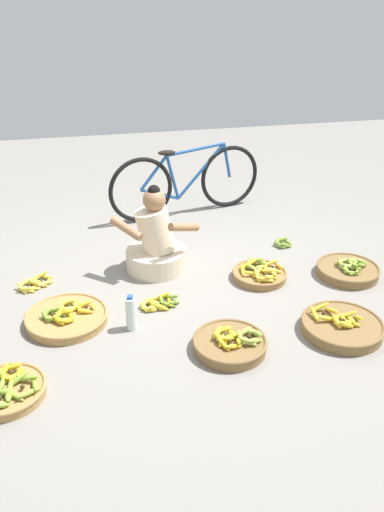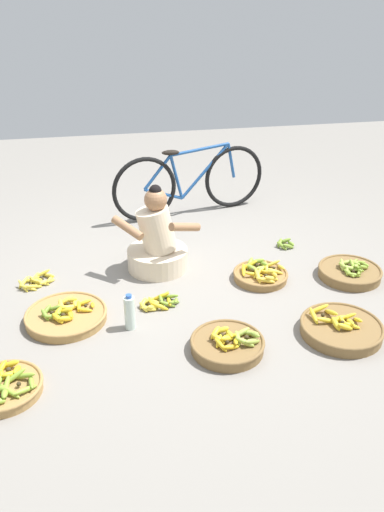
{
  "view_description": "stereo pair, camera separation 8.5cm",
  "coord_description": "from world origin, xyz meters",
  "px_view_note": "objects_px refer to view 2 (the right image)",
  "views": [
    {
      "loc": [
        -0.78,
        -3.65,
        2.19
      ],
      "look_at": [
        0.0,
        -0.2,
        0.35
      ],
      "focal_mm": 36.55,
      "sensor_mm": 36.0,
      "label": 1
    },
    {
      "loc": [
        -0.69,
        -3.67,
        2.19
      ],
      "look_at": [
        0.0,
        -0.2,
        0.35
      ],
      "focal_mm": 36.55,
      "sensor_mm": 36.0,
      "label": 2
    }
  ],
  "objects_px": {
    "banana_basket_front_left": "(228,344)",
    "loose_bananas_mid_left": "(37,281)",
    "banana_basket_back_left": "(341,328)",
    "water_bottle": "(130,312)",
    "banana_basket_near_bicycle": "(4,387)",
    "loose_bananas_front_right": "(158,303)",
    "banana_basket_mid_right": "(261,274)",
    "banana_basket_back_right": "(66,315)",
    "vendor_woman_front": "(157,243)",
    "banana_basket_front_center": "(350,272)",
    "bicycle_leaning": "(190,182)",
    "loose_bananas_back_center": "(285,244)"
  },
  "relations": [
    {
      "from": "banana_basket_front_left",
      "to": "loose_bananas_mid_left",
      "type": "relative_size",
      "value": 1.63
    },
    {
      "from": "banana_basket_back_left",
      "to": "water_bottle",
      "type": "height_order",
      "value": "water_bottle"
    },
    {
      "from": "banana_basket_front_left",
      "to": "banana_basket_back_left",
      "type": "xyz_separation_m",
      "value": [
        0.83,
        0.02,
        -0.0
      ]
    },
    {
      "from": "banana_basket_near_bicycle",
      "to": "loose_bananas_front_right",
      "type": "distance_m",
      "value": 1.3
    },
    {
      "from": "banana_basket_mid_right",
      "to": "banana_basket_back_right",
      "type": "bearing_deg",
      "value": -169.32
    },
    {
      "from": "vendor_woman_front",
      "to": "banana_basket_back_left",
      "type": "xyz_separation_m",
      "value": [
        1.13,
        -1.22,
        -0.19
      ]
    },
    {
      "from": "banana_basket_near_bicycle",
      "to": "water_bottle",
      "type": "distance_m",
      "value": 0.97
    },
    {
      "from": "vendor_woman_front",
      "to": "banana_basket_front_center",
      "type": "height_order",
      "value": "vendor_woman_front"
    },
    {
      "from": "vendor_woman_front",
      "to": "water_bottle",
      "type": "height_order",
      "value": "vendor_woman_front"
    },
    {
      "from": "banana_basket_back_left",
      "to": "bicycle_leaning",
      "type": "bearing_deg",
      "value": 104.61
    },
    {
      "from": "loose_bananas_front_right",
      "to": "banana_basket_front_left",
      "type": "bearing_deg",
      "value": -58.89
    },
    {
      "from": "loose_bananas_mid_left",
      "to": "water_bottle",
      "type": "relative_size",
      "value": 1.12
    },
    {
      "from": "bicycle_leaning",
      "to": "banana_basket_front_center",
      "type": "height_order",
      "value": "bicycle_leaning"
    },
    {
      "from": "loose_bananas_front_right",
      "to": "loose_bananas_back_center",
      "type": "xyz_separation_m",
      "value": [
        1.32,
        0.78,
        0.0
      ]
    },
    {
      "from": "banana_basket_back_left",
      "to": "loose_bananas_mid_left",
      "type": "bearing_deg",
      "value": 152.06
    },
    {
      "from": "vendor_woman_front",
      "to": "banana_basket_front_left",
      "type": "xyz_separation_m",
      "value": [
        0.3,
        -1.24,
        -0.19
      ]
    },
    {
      "from": "banana_basket_back_left",
      "to": "banana_basket_near_bicycle",
      "type": "height_order",
      "value": "banana_basket_back_left"
    },
    {
      "from": "bicycle_leaning",
      "to": "loose_bananas_mid_left",
      "type": "distance_m",
      "value": 1.99
    },
    {
      "from": "banana_basket_mid_right",
      "to": "loose_bananas_mid_left",
      "type": "height_order",
      "value": "banana_basket_mid_right"
    },
    {
      "from": "loose_bananas_front_right",
      "to": "water_bottle",
      "type": "bearing_deg",
      "value": -133.48
    },
    {
      "from": "banana_basket_back_left",
      "to": "loose_bananas_front_right",
      "type": "distance_m",
      "value": 1.36
    },
    {
      "from": "loose_bananas_mid_left",
      "to": "loose_bananas_back_center",
      "type": "distance_m",
      "value": 2.27
    },
    {
      "from": "vendor_woman_front",
      "to": "banana_basket_back_left",
      "type": "distance_m",
      "value": 1.67
    },
    {
      "from": "banana_basket_front_center",
      "to": "loose_bananas_mid_left",
      "type": "xyz_separation_m",
      "value": [
        -2.58,
        0.4,
        -0.02
      ]
    },
    {
      "from": "bicycle_leaning",
      "to": "vendor_woman_front",
      "type": "bearing_deg",
      "value": -114.09
    },
    {
      "from": "banana_basket_mid_right",
      "to": "loose_bananas_back_center",
      "type": "distance_m",
      "value": 0.69
    },
    {
      "from": "banana_basket_back_left",
      "to": "loose_bananas_back_center",
      "type": "bearing_deg",
      "value": 85.8
    },
    {
      "from": "bicycle_leaning",
      "to": "loose_bananas_mid_left",
      "type": "xyz_separation_m",
      "value": [
        -1.53,
        -1.23,
        -0.33
      ]
    },
    {
      "from": "banana_basket_front_left",
      "to": "banana_basket_near_bicycle",
      "type": "xyz_separation_m",
      "value": [
        -1.43,
        -0.14,
        -0.0
      ]
    },
    {
      "from": "banana_basket_front_left",
      "to": "bicycle_leaning",
      "type": "bearing_deg",
      "value": 84.95
    },
    {
      "from": "vendor_woman_front",
      "to": "bicycle_leaning",
      "type": "height_order",
      "value": "vendor_woman_front"
    },
    {
      "from": "banana_basket_mid_right",
      "to": "banana_basket_front_left",
      "type": "distance_m",
      "value": 1.01
    },
    {
      "from": "vendor_woman_front",
      "to": "banana_basket_near_bicycle",
      "type": "xyz_separation_m",
      "value": [
        -1.13,
        -1.38,
        -0.2
      ]
    },
    {
      "from": "banana_basket_back_right",
      "to": "banana_basket_mid_right",
      "type": "bearing_deg",
      "value": 10.68
    },
    {
      "from": "banana_basket_back_left",
      "to": "loose_bananas_back_center",
      "type": "distance_m",
      "value": 1.4
    },
    {
      "from": "banana_basket_back_left",
      "to": "loose_bananas_front_right",
      "type": "xyz_separation_m",
      "value": [
        -1.21,
        0.62,
        -0.02
      ]
    },
    {
      "from": "bicycle_leaning",
      "to": "water_bottle",
      "type": "bearing_deg",
      "value": -112.57
    },
    {
      "from": "banana_basket_back_right",
      "to": "loose_bananas_back_center",
      "type": "height_order",
      "value": "banana_basket_back_right"
    },
    {
      "from": "banana_basket_mid_right",
      "to": "banana_basket_near_bicycle",
      "type": "bearing_deg",
      "value": -152.46
    },
    {
      "from": "vendor_woman_front",
      "to": "bicycle_leaning",
      "type": "xyz_separation_m",
      "value": [
        0.52,
        1.15,
        0.12
      ]
    },
    {
      "from": "vendor_woman_front",
      "to": "banana_basket_near_bicycle",
      "type": "distance_m",
      "value": 1.79
    },
    {
      "from": "banana_basket_back_right",
      "to": "banana_basket_near_bicycle",
      "type": "height_order",
      "value": "same"
    },
    {
      "from": "banana_basket_front_left",
      "to": "banana_basket_front_center",
      "type": "xyz_separation_m",
      "value": [
        1.26,
        0.76,
        0.0
      ]
    },
    {
      "from": "banana_basket_back_right",
      "to": "banana_basket_back_left",
      "type": "distance_m",
      "value": 1.98
    },
    {
      "from": "banana_basket_front_center",
      "to": "banana_basket_near_bicycle",
      "type": "bearing_deg",
      "value": -161.48
    },
    {
      "from": "loose_bananas_front_right",
      "to": "water_bottle",
      "type": "height_order",
      "value": "water_bottle"
    },
    {
      "from": "banana_basket_back_right",
      "to": "water_bottle",
      "type": "height_order",
      "value": "water_bottle"
    },
    {
      "from": "banana_basket_front_left",
      "to": "loose_bananas_mid_left",
      "type": "distance_m",
      "value": 1.76
    },
    {
      "from": "banana_basket_back_right",
      "to": "banana_basket_front_center",
      "type": "height_order",
      "value": "banana_basket_front_center"
    },
    {
      "from": "banana_basket_near_bicycle",
      "to": "loose_bananas_mid_left",
      "type": "bearing_deg",
      "value": 85.16
    }
  ]
}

